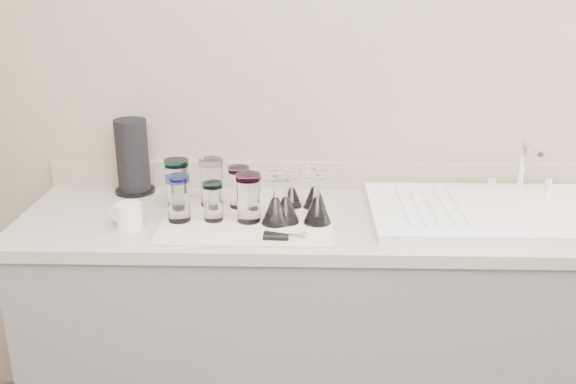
{
  "coord_description": "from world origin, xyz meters",
  "views": [
    {
      "loc": [
        -0.08,
        -0.8,
        1.69
      ],
      "look_at": [
        -0.13,
        1.15,
        1.0
      ],
      "focal_mm": 40.0,
      "sensor_mm": 36.0,
      "label": 1
    }
  ],
  "objects_px": {
    "tumbler_purple": "(239,187)",
    "can_opener": "(285,237)",
    "goblet_back_right": "(315,194)",
    "paper_towel_roll": "(132,157)",
    "tumbler_magenta": "(178,198)",
    "goblet_back_left": "(292,194)",
    "tumbler_cyan": "(211,182)",
    "goblet_front_left": "(286,206)",
    "tumbler_extra": "(176,181)",
    "goblet_front_right": "(317,206)",
    "tumbler_blue": "(213,201)",
    "tumbler_lavender": "(249,197)",
    "white_mug": "(129,216)",
    "sink_unit": "(495,211)",
    "goblet_extra": "(275,207)",
    "tumbler_teal": "(178,183)"
  },
  "relations": [
    {
      "from": "tumbler_purple",
      "to": "can_opener",
      "type": "relative_size",
      "value": 1.08
    },
    {
      "from": "goblet_back_right",
      "to": "paper_towel_roll",
      "type": "bearing_deg",
      "value": 166.3
    },
    {
      "from": "tumbler_magenta",
      "to": "goblet_back_left",
      "type": "distance_m",
      "value": 0.39
    },
    {
      "from": "tumbler_cyan",
      "to": "goblet_back_right",
      "type": "bearing_deg",
      "value": -2.27
    },
    {
      "from": "tumbler_magenta",
      "to": "goblet_front_left",
      "type": "bearing_deg",
      "value": -0.38
    },
    {
      "from": "tumbler_extra",
      "to": "tumbler_magenta",
      "type": "bearing_deg",
      "value": -77.22
    },
    {
      "from": "tumbler_cyan",
      "to": "can_opener",
      "type": "height_order",
      "value": "tumbler_cyan"
    },
    {
      "from": "tumbler_purple",
      "to": "paper_towel_roll",
      "type": "bearing_deg",
      "value": 157.93
    },
    {
      "from": "tumbler_extra",
      "to": "goblet_front_right",
      "type": "bearing_deg",
      "value": -19.93
    },
    {
      "from": "tumbler_cyan",
      "to": "can_opener",
      "type": "xyz_separation_m",
      "value": [
        0.26,
        -0.29,
        -0.07
      ]
    },
    {
      "from": "tumbler_cyan",
      "to": "tumbler_blue",
      "type": "xyz_separation_m",
      "value": [
        0.02,
        -0.14,
        -0.02
      ]
    },
    {
      "from": "tumbler_cyan",
      "to": "tumbler_lavender",
      "type": "xyz_separation_m",
      "value": [
        0.14,
        -0.15,
        -0.0
      ]
    },
    {
      "from": "tumbler_magenta",
      "to": "goblet_back_right",
      "type": "height_order",
      "value": "tumbler_magenta"
    },
    {
      "from": "tumbler_lavender",
      "to": "goblet_front_right",
      "type": "relative_size",
      "value": 0.98
    },
    {
      "from": "tumbler_cyan",
      "to": "goblet_front_left",
      "type": "distance_m",
      "value": 0.3
    },
    {
      "from": "can_opener",
      "to": "white_mug",
      "type": "height_order",
      "value": "white_mug"
    },
    {
      "from": "can_opener",
      "to": "sink_unit",
      "type": "bearing_deg",
      "value": 17.87
    },
    {
      "from": "tumbler_lavender",
      "to": "goblet_extra",
      "type": "bearing_deg",
      "value": -11.26
    },
    {
      "from": "sink_unit",
      "to": "tumbler_purple",
      "type": "distance_m",
      "value": 0.86
    },
    {
      "from": "sink_unit",
      "to": "white_mug",
      "type": "bearing_deg",
      "value": -173.83
    },
    {
      "from": "goblet_back_left",
      "to": "goblet_front_left",
      "type": "distance_m",
      "value": 0.14
    },
    {
      "from": "tumbler_purple",
      "to": "sink_unit",
      "type": "bearing_deg",
      "value": -3.55
    },
    {
      "from": "tumbler_teal",
      "to": "goblet_extra",
      "type": "bearing_deg",
      "value": -24.37
    },
    {
      "from": "tumbler_magenta",
      "to": "tumbler_blue",
      "type": "relative_size",
      "value": 1.18
    },
    {
      "from": "sink_unit",
      "to": "white_mug",
      "type": "height_order",
      "value": "sink_unit"
    },
    {
      "from": "white_mug",
      "to": "paper_towel_roll",
      "type": "relative_size",
      "value": 0.45
    },
    {
      "from": "goblet_extra",
      "to": "paper_towel_roll",
      "type": "xyz_separation_m",
      "value": [
        -0.53,
        0.31,
        0.07
      ]
    },
    {
      "from": "tumbler_purple",
      "to": "paper_towel_roll",
      "type": "xyz_separation_m",
      "value": [
        -0.4,
        0.16,
        0.05
      ]
    },
    {
      "from": "tumbler_cyan",
      "to": "goblet_back_right",
      "type": "xyz_separation_m",
      "value": [
        0.35,
        -0.01,
        -0.04
      ]
    },
    {
      "from": "goblet_back_right",
      "to": "can_opener",
      "type": "height_order",
      "value": "goblet_back_right"
    },
    {
      "from": "goblet_front_left",
      "to": "tumbler_blue",
      "type": "bearing_deg",
      "value": 177.89
    },
    {
      "from": "goblet_back_right",
      "to": "goblet_back_left",
      "type": "bearing_deg",
      "value": 174.38
    },
    {
      "from": "tumbler_purple",
      "to": "tumbler_extra",
      "type": "bearing_deg",
      "value": 169.82
    },
    {
      "from": "tumbler_extra",
      "to": "white_mug",
      "type": "distance_m",
      "value": 0.25
    },
    {
      "from": "goblet_front_right",
      "to": "white_mug",
      "type": "bearing_deg",
      "value": -175.65
    },
    {
      "from": "goblet_back_right",
      "to": "paper_towel_roll",
      "type": "distance_m",
      "value": 0.68
    },
    {
      "from": "goblet_back_right",
      "to": "goblet_front_left",
      "type": "distance_m",
      "value": 0.17
    },
    {
      "from": "tumbler_teal",
      "to": "tumbler_purple",
      "type": "distance_m",
      "value": 0.21
    },
    {
      "from": "goblet_front_right",
      "to": "paper_towel_roll",
      "type": "bearing_deg",
      "value": 155.81
    },
    {
      "from": "goblet_front_right",
      "to": "tumbler_blue",
      "type": "bearing_deg",
      "value": 178.03
    },
    {
      "from": "tumbler_purple",
      "to": "can_opener",
      "type": "height_order",
      "value": "tumbler_purple"
    },
    {
      "from": "goblet_front_right",
      "to": "goblet_back_left",
      "type": "bearing_deg",
      "value": 119.99
    },
    {
      "from": "tumbler_teal",
      "to": "can_opener",
      "type": "bearing_deg",
      "value": -37.17
    },
    {
      "from": "tumbler_cyan",
      "to": "goblet_back_left",
      "type": "distance_m",
      "value": 0.28
    },
    {
      "from": "white_mug",
      "to": "paper_towel_roll",
      "type": "height_order",
      "value": "paper_towel_roll"
    },
    {
      "from": "tumbler_cyan",
      "to": "goblet_back_left",
      "type": "relative_size",
      "value": 1.31
    },
    {
      "from": "goblet_back_right",
      "to": "tumbler_blue",
      "type": "bearing_deg",
      "value": -158.89
    },
    {
      "from": "can_opener",
      "to": "tumbler_magenta",
      "type": "bearing_deg",
      "value": 157.25
    },
    {
      "from": "tumbler_purple",
      "to": "goblet_extra",
      "type": "xyz_separation_m",
      "value": [
        0.13,
        -0.15,
        -0.02
      ]
    },
    {
      "from": "sink_unit",
      "to": "tumbler_blue",
      "type": "relative_size",
      "value": 6.36
    }
  ]
}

